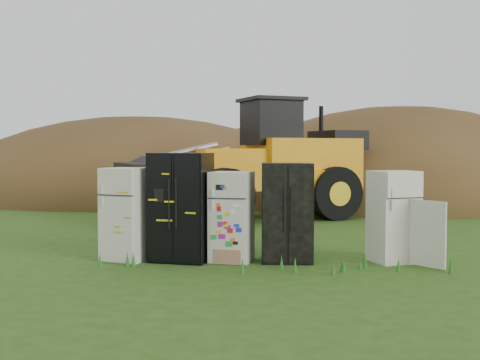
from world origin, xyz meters
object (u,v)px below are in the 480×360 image
at_px(fridge_open_door, 393,216).
at_px(fridge_black_side, 181,207).
at_px(wheel_loader, 243,158).
at_px(fridge_leftmost, 127,214).
at_px(fridge_sticker, 231,217).
at_px(fridge_dark_mid, 287,212).

bearing_deg(fridge_open_door, fridge_black_side, 159.94).
bearing_deg(wheel_loader, fridge_leftmost, -130.94).
distance_m(fridge_sticker, wheel_loader, 6.64).
height_order(fridge_sticker, wheel_loader, wheel_loader).
bearing_deg(fridge_leftmost, fridge_black_side, 20.04).
bearing_deg(fridge_leftmost, fridge_open_door, 20.42).
bearing_deg(fridge_leftmost, fridge_dark_mid, 20.01).
distance_m(fridge_dark_mid, wheel_loader, 6.67).
relative_size(fridge_sticker, fridge_open_door, 0.99).
bearing_deg(fridge_open_door, fridge_leftmost, 159.84).
bearing_deg(fridge_sticker, fridge_black_side, -172.09).
distance_m(fridge_leftmost, wheel_loader, 6.87).
height_order(fridge_black_side, wheel_loader, wheel_loader).
xyz_separation_m(fridge_black_side, fridge_open_door, (3.86, -0.00, -0.16)).
xyz_separation_m(fridge_leftmost, fridge_sticker, (1.93, -0.06, -0.03)).
bearing_deg(fridge_leftmost, wheel_loader, 93.73).
bearing_deg(fridge_dark_mid, fridge_leftmost, -179.91).
relative_size(fridge_leftmost, fridge_sticker, 1.04).
distance_m(fridge_sticker, fridge_open_door, 2.94).
xyz_separation_m(fridge_leftmost, wheel_loader, (1.97, 6.51, 0.92)).
height_order(fridge_leftmost, fridge_sticker, fridge_leftmost).
bearing_deg(fridge_black_side, fridge_open_door, 11.98).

